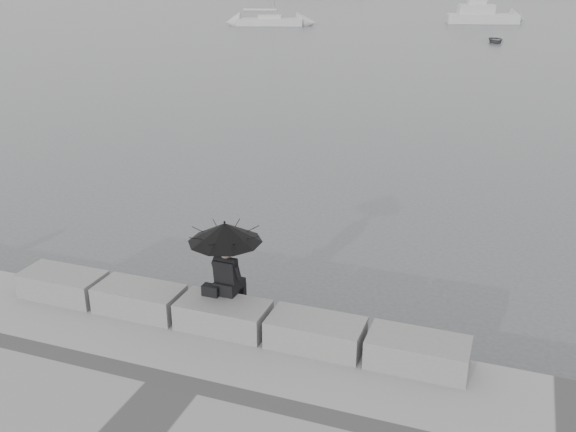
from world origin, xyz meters
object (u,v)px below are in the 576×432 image
at_px(sailboat_left, 270,21).
at_px(motor_cruiser, 483,16).
at_px(dinghy, 495,40).
at_px(seated_person, 225,240).

relative_size(sailboat_left, motor_cruiser, 1.47).
bearing_deg(dinghy, sailboat_left, 146.47).
height_order(seated_person, sailboat_left, sailboat_left).
bearing_deg(dinghy, seated_person, -104.87).
bearing_deg(motor_cruiser, sailboat_left, -167.90).
distance_m(seated_person, dinghy, 53.48).
xyz_separation_m(sailboat_left, dinghy, (25.75, -9.62, -0.29)).
height_order(sailboat_left, motor_cruiser, sailboat_left).
height_order(motor_cruiser, dinghy, motor_cruiser).
bearing_deg(sailboat_left, dinghy, -36.98).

